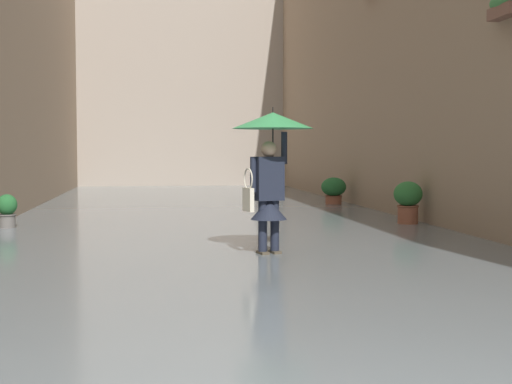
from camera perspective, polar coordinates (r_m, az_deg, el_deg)
name	(u,v)px	position (r m, az deg, el deg)	size (l,w,h in m)	color
ground_plane	(207,218)	(15.97, -3.87, -2.03)	(65.69, 65.69, 0.00)	slate
flood_water	(207,216)	(15.97, -3.87, -1.92)	(8.94, 32.28, 0.07)	slate
building_facade_far	(180,30)	(30.32, -5.95, 12.55)	(11.74, 1.80, 12.74)	#A89989
person_wading	(271,150)	(9.91, 1.18, 3.31)	(1.11, 1.11, 2.07)	#4C4233
potted_plant_far_left	(334,190)	(19.28, 6.11, 0.18)	(0.66, 0.66, 0.76)	#9E563D
potted_plant_near_left	(408,201)	(14.32, 11.83, -0.66)	(0.55, 0.55, 0.88)	#9E563D
potted_plant_mid_right	(7,211)	(13.99, -18.95, -1.42)	(0.37, 0.37, 0.68)	#66605B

